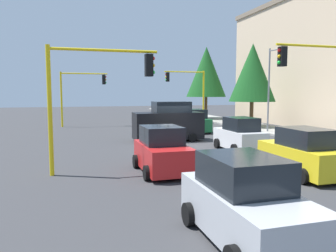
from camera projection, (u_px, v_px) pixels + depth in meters
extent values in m
plane|color=#353538|center=(179.00, 145.00, 21.60)|extent=(120.00, 120.00, 0.00)
cube|color=gray|center=(274.00, 130.00, 29.31)|extent=(80.00, 4.00, 0.15)
cube|color=silver|center=(216.00, 219.00, 9.01)|extent=(2.20, 0.36, 0.01)
cone|color=silver|center=(198.00, 204.00, 10.26)|extent=(0.01, 1.10, 1.10)
cube|color=beige|center=(322.00, 65.00, 34.48)|extent=(20.30, 9.00, 12.47)
cube|color=#83715B|center=(325.00, 0.00, 33.81)|extent=(20.60, 9.30, 0.50)
cylinder|color=yellow|center=(203.00, 97.00, 36.77)|extent=(0.18, 0.18, 5.75)
cylinder|color=yellow|center=(184.00, 72.00, 35.86)|extent=(0.12, 4.50, 0.12)
cube|color=black|center=(168.00, 77.00, 35.39)|extent=(0.36, 0.32, 0.96)
sphere|color=red|center=(166.00, 74.00, 35.30)|extent=(0.18, 0.18, 0.18)
sphere|color=yellow|center=(166.00, 77.00, 35.33)|extent=(0.18, 0.18, 0.18)
sphere|color=green|center=(166.00, 80.00, 35.37)|extent=(0.18, 0.18, 0.18)
cylinder|color=yellow|center=(50.00, 111.00, 13.49)|extent=(0.18, 0.18, 5.33)
cylinder|color=yellow|center=(105.00, 50.00, 13.86)|extent=(0.12, 4.50, 0.12)
cube|color=black|center=(149.00, 65.00, 14.45)|extent=(0.36, 0.32, 0.96)
sphere|color=red|center=(153.00, 58.00, 14.47)|extent=(0.18, 0.18, 0.18)
sphere|color=yellow|center=(153.00, 65.00, 14.51)|extent=(0.18, 0.18, 0.18)
sphere|color=green|center=(153.00, 72.00, 14.54)|extent=(0.18, 0.18, 0.18)
cylinder|color=yellow|center=(61.00, 99.00, 32.57)|extent=(0.18, 0.18, 5.40)
cylinder|color=yellow|center=(84.00, 74.00, 32.94)|extent=(0.12, 4.50, 0.12)
cube|color=black|center=(104.00, 80.00, 33.53)|extent=(0.36, 0.32, 0.96)
sphere|color=red|center=(106.00, 77.00, 33.55)|extent=(0.18, 0.18, 0.18)
sphere|color=yellow|center=(106.00, 80.00, 33.58)|extent=(0.18, 0.18, 0.18)
sphere|color=green|center=(106.00, 83.00, 33.61)|extent=(0.18, 0.18, 0.18)
cylinder|color=yellow|center=(315.00, 46.00, 16.76)|extent=(0.12, 4.50, 0.12)
cube|color=black|center=(282.00, 57.00, 16.29)|extent=(0.36, 0.32, 0.96)
sphere|color=red|center=(279.00, 50.00, 16.21)|extent=(0.18, 0.18, 0.18)
sphere|color=yellow|center=(279.00, 56.00, 16.24)|extent=(0.18, 0.18, 0.18)
sphere|color=green|center=(279.00, 63.00, 16.27)|extent=(0.18, 0.18, 0.18)
cylinder|color=slate|center=(269.00, 91.00, 27.64)|extent=(0.14, 0.14, 7.00)
cylinder|color=slate|center=(276.00, 50.00, 26.45)|extent=(1.80, 0.10, 0.10)
ellipsoid|color=silver|center=(283.00, 50.00, 25.60)|extent=(0.56, 0.28, 0.20)
cylinder|color=brown|center=(251.00, 114.00, 31.90)|extent=(0.36, 0.36, 2.74)
cone|color=#19511E|center=(252.00, 73.00, 31.50)|extent=(4.38, 4.38, 5.47)
cylinder|color=brown|center=(206.00, 107.00, 41.29)|extent=(0.36, 0.36, 3.05)
cone|color=#19511E|center=(206.00, 72.00, 40.84)|extent=(4.87, 4.87, 6.09)
cube|color=black|center=(168.00, 126.00, 23.35)|extent=(1.90, 4.80, 1.85)
cube|color=black|center=(171.00, 107.00, 23.29)|extent=(1.67, 2.50, 0.76)
cylinder|color=black|center=(151.00, 139.00, 22.05)|extent=(0.20, 0.60, 0.60)
cylinder|color=black|center=(144.00, 136.00, 23.98)|extent=(0.20, 0.60, 0.60)
cylinder|color=black|center=(193.00, 138.00, 22.89)|extent=(0.20, 0.60, 0.60)
cylinder|color=black|center=(183.00, 134.00, 24.82)|extent=(0.20, 0.60, 0.60)
cube|color=white|center=(239.00, 139.00, 19.53)|extent=(3.65, 1.68, 1.05)
cube|color=black|center=(241.00, 124.00, 19.26)|extent=(1.90, 1.48, 0.76)
cylinder|color=black|center=(217.00, 143.00, 20.39)|extent=(0.60, 0.20, 0.60)
cylinder|color=black|center=(243.00, 142.00, 20.90)|extent=(0.60, 0.20, 0.60)
cylinder|color=black|center=(234.00, 149.00, 18.24)|extent=(0.60, 0.20, 0.60)
cylinder|color=black|center=(263.00, 148.00, 18.74)|extent=(0.60, 0.20, 0.60)
cube|color=#B2B5BA|center=(246.00, 213.00, 7.62)|extent=(4.02, 1.79, 1.05)
cube|color=black|center=(243.00, 172.00, 7.72)|extent=(2.09, 1.57, 0.76)
cylinder|color=black|center=(319.00, 248.00, 6.74)|extent=(0.60, 0.20, 0.60)
cylinder|color=black|center=(254.00, 207.00, 9.12)|extent=(0.60, 0.20, 0.60)
cylinder|color=black|center=(189.00, 214.00, 8.58)|extent=(0.60, 0.20, 0.60)
cube|color=#1E7238|center=(194.00, 124.00, 28.65)|extent=(3.99, 1.77, 1.05)
cube|color=black|center=(195.00, 114.00, 28.37)|extent=(2.08, 1.56, 0.76)
cylinder|color=black|center=(179.00, 127.00, 29.61)|extent=(0.60, 0.20, 0.60)
cylinder|color=black|center=(198.00, 127.00, 30.14)|extent=(0.60, 0.20, 0.60)
cylinder|color=black|center=(188.00, 130.00, 27.25)|extent=(0.60, 0.20, 0.60)
cylinder|color=black|center=(209.00, 130.00, 27.78)|extent=(0.60, 0.20, 0.60)
cube|color=red|center=(163.00, 156.00, 14.24)|extent=(3.64, 1.80, 1.05)
cube|color=black|center=(161.00, 135.00, 14.32)|extent=(1.89, 1.58, 0.76)
cylinder|color=black|center=(193.00, 170.00, 13.47)|extent=(0.60, 0.20, 0.60)
cylinder|color=black|center=(147.00, 173.00, 12.93)|extent=(0.60, 0.20, 0.60)
cylinder|color=black|center=(176.00, 159.00, 15.62)|extent=(0.60, 0.20, 0.60)
cylinder|color=black|center=(136.00, 161.00, 15.09)|extent=(0.60, 0.20, 0.60)
cube|color=yellow|center=(302.00, 158.00, 13.83)|extent=(4.01, 1.72, 1.05)
cube|color=black|center=(306.00, 137.00, 13.55)|extent=(2.08, 1.51, 0.76)
cylinder|color=black|center=(265.00, 163.00, 14.80)|extent=(0.60, 0.20, 0.60)
cylinder|color=black|center=(300.00, 160.00, 15.31)|extent=(0.60, 0.20, 0.60)
cylinder|color=black|center=(302.00, 176.00, 12.43)|extent=(0.60, 0.20, 0.60)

